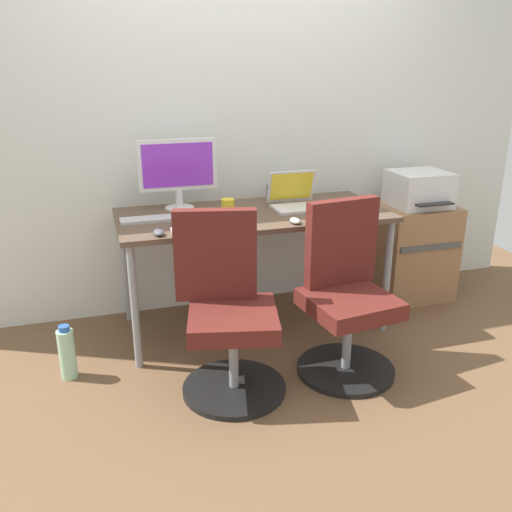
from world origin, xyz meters
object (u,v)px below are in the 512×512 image
object	(u,v)px
water_bottle_on_floor	(67,353)
coffee_mug	(228,207)
office_chair_right	(346,297)
office_chair_left	(227,313)
side_cabinet	(412,252)
open_laptop	(296,199)
desktop_monitor	(178,169)
printer	(419,189)

from	to	relation	value
water_bottle_on_floor	coffee_mug	distance (m)	1.23
office_chair_right	water_bottle_on_floor	size ratio (longest dim) A/B	3.03
office_chair_left	water_bottle_on_floor	world-z (taller)	office_chair_left
office_chair_right	side_cabinet	world-z (taller)	office_chair_right
open_laptop	desktop_monitor	bearing A→B (deg)	165.38
water_bottle_on_floor	open_laptop	world-z (taller)	open_laptop
printer	coffee_mug	bearing A→B (deg)	-175.74
printer	water_bottle_on_floor	xyz separation A→B (m)	(-2.38, -0.43, -0.65)
printer	coffee_mug	world-z (taller)	printer
office_chair_right	printer	world-z (taller)	office_chair_right
desktop_monitor	coffee_mug	world-z (taller)	desktop_monitor
open_laptop	coffee_mug	world-z (taller)	open_laptop
water_bottle_on_floor	desktop_monitor	distance (m)	1.25
office_chair_right	water_bottle_on_floor	world-z (taller)	office_chair_right
office_chair_right	water_bottle_on_floor	bearing A→B (deg)	167.41
open_laptop	office_chair_left	bearing A→B (deg)	-132.27
water_bottle_on_floor	printer	bearing A→B (deg)	10.33
office_chair_left	open_laptop	world-z (taller)	open_laptop
coffee_mug	desktop_monitor	bearing A→B (deg)	141.26
open_laptop	coffee_mug	size ratio (longest dim) A/B	3.37
office_chair_left	desktop_monitor	xyz separation A→B (m)	(-0.08, 0.87, 0.59)
printer	coffee_mug	xyz separation A→B (m)	(-1.39, -0.10, 0.01)
printer	desktop_monitor	distance (m)	1.66
office_chair_left	side_cabinet	size ratio (longest dim) A/B	1.38
office_chair_left	coffee_mug	distance (m)	0.78
water_bottle_on_floor	coffee_mug	size ratio (longest dim) A/B	3.37
office_chair_right	printer	distance (m)	1.24
office_chair_right	side_cabinet	distance (m)	1.18
office_chair_right	desktop_monitor	bearing A→B (deg)	130.70
water_bottle_on_floor	coffee_mug	bearing A→B (deg)	18.43
water_bottle_on_floor	desktop_monitor	bearing A→B (deg)	36.40
side_cabinet	water_bottle_on_floor	xyz separation A→B (m)	(-2.38, -0.43, -0.19)
water_bottle_on_floor	desktop_monitor	size ratio (longest dim) A/B	0.65
water_bottle_on_floor	coffee_mug	world-z (taller)	coffee_mug
office_chair_left	open_laptop	bearing A→B (deg)	47.73
side_cabinet	water_bottle_on_floor	size ratio (longest dim) A/B	2.19
side_cabinet	coffee_mug	size ratio (longest dim) A/B	7.39
side_cabinet	printer	size ratio (longest dim) A/B	1.70
office_chair_right	open_laptop	world-z (taller)	open_laptop
open_laptop	coffee_mug	bearing A→B (deg)	-176.87
side_cabinet	open_laptop	distance (m)	1.06
office_chair_right	open_laptop	distance (m)	0.79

